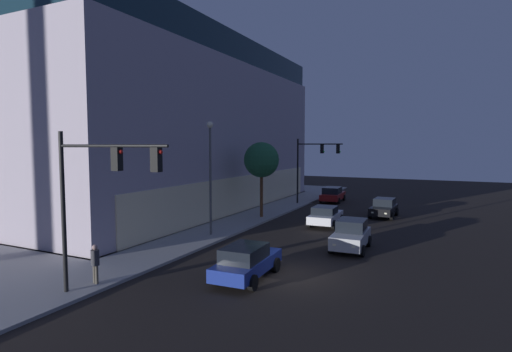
{
  "coord_description": "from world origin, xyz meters",
  "views": [
    {
      "loc": [
        -17.7,
        -6.63,
        6.24
      ],
      "look_at": [
        4.67,
        4.12,
        4.31
      ],
      "focal_mm": 28.07,
      "sensor_mm": 36.0,
      "label": 1
    }
  ],
  "objects_px": {
    "sidewalk_tree": "(262,160)",
    "car_white": "(325,216)",
    "car_blue": "(247,261)",
    "car_black": "(384,208)",
    "car_silver": "(351,235)",
    "traffic_light_near_corner": "(99,182)",
    "street_lamp_sidewalk": "(210,164)",
    "modern_building": "(143,128)",
    "car_red": "(333,194)",
    "pedestrian_waiting": "(95,261)",
    "traffic_light_far_corner": "(314,159)"
  },
  "relations": [
    {
      "from": "car_blue",
      "to": "pedestrian_waiting",
      "type": "bearing_deg",
      "value": 124.63
    },
    {
      "from": "street_lamp_sidewalk",
      "to": "car_silver",
      "type": "distance_m",
      "value": 10.25
    },
    {
      "from": "street_lamp_sidewalk",
      "to": "car_silver",
      "type": "bearing_deg",
      "value": -85.4
    },
    {
      "from": "pedestrian_waiting",
      "to": "car_red",
      "type": "height_order",
      "value": "pedestrian_waiting"
    },
    {
      "from": "modern_building",
      "to": "traffic_light_near_corner",
      "type": "distance_m",
      "value": 27.02
    },
    {
      "from": "car_silver",
      "to": "car_white",
      "type": "height_order",
      "value": "car_silver"
    },
    {
      "from": "street_lamp_sidewalk",
      "to": "car_white",
      "type": "xyz_separation_m",
      "value": [
        6.99,
        -6.02,
        -4.19
      ]
    },
    {
      "from": "modern_building",
      "to": "pedestrian_waiting",
      "type": "relative_size",
      "value": 20.37
    },
    {
      "from": "traffic_light_far_corner",
      "to": "car_red",
      "type": "relative_size",
      "value": 1.4
    },
    {
      "from": "street_lamp_sidewalk",
      "to": "car_blue",
      "type": "distance_m",
      "value": 9.94
    },
    {
      "from": "traffic_light_far_corner",
      "to": "car_black",
      "type": "xyz_separation_m",
      "value": [
        -3.76,
        -7.58,
        -4.04
      ]
    },
    {
      "from": "car_blue",
      "to": "car_silver",
      "type": "xyz_separation_m",
      "value": [
        7.39,
        -3.24,
        0.05
      ]
    },
    {
      "from": "traffic_light_near_corner",
      "to": "pedestrian_waiting",
      "type": "height_order",
      "value": "traffic_light_near_corner"
    },
    {
      "from": "modern_building",
      "to": "traffic_light_near_corner",
      "type": "xyz_separation_m",
      "value": [
        -21.2,
        -16.43,
        -3.25
      ]
    },
    {
      "from": "sidewalk_tree",
      "to": "pedestrian_waiting",
      "type": "distance_m",
      "value": 18.47
    },
    {
      "from": "pedestrian_waiting",
      "to": "car_black",
      "type": "height_order",
      "value": "pedestrian_waiting"
    },
    {
      "from": "sidewalk_tree",
      "to": "car_white",
      "type": "distance_m",
      "value": 7.14
    },
    {
      "from": "car_blue",
      "to": "car_black",
      "type": "distance_m",
      "value": 19.91
    },
    {
      "from": "sidewalk_tree",
      "to": "car_black",
      "type": "distance_m",
      "value": 11.49
    },
    {
      "from": "street_lamp_sidewalk",
      "to": "sidewalk_tree",
      "type": "distance_m",
      "value": 7.63
    },
    {
      "from": "sidewalk_tree",
      "to": "car_silver",
      "type": "height_order",
      "value": "sidewalk_tree"
    },
    {
      "from": "modern_building",
      "to": "traffic_light_near_corner",
      "type": "bearing_deg",
      "value": -142.23
    },
    {
      "from": "street_lamp_sidewalk",
      "to": "car_red",
      "type": "bearing_deg",
      "value": -8.8
    },
    {
      "from": "traffic_light_near_corner",
      "to": "street_lamp_sidewalk",
      "type": "xyz_separation_m",
      "value": [
        11.56,
        2.15,
        0.19
      ]
    },
    {
      "from": "car_blue",
      "to": "traffic_light_near_corner",
      "type": "bearing_deg",
      "value": 141.07
    },
    {
      "from": "pedestrian_waiting",
      "to": "car_white",
      "type": "relative_size",
      "value": 0.4
    },
    {
      "from": "car_blue",
      "to": "car_red",
      "type": "relative_size",
      "value": 0.96
    },
    {
      "from": "sidewalk_tree",
      "to": "pedestrian_waiting",
      "type": "height_order",
      "value": "sidewalk_tree"
    },
    {
      "from": "traffic_light_far_corner",
      "to": "car_red",
      "type": "height_order",
      "value": "traffic_light_far_corner"
    },
    {
      "from": "modern_building",
      "to": "sidewalk_tree",
      "type": "relative_size",
      "value": 5.57
    },
    {
      "from": "pedestrian_waiting",
      "to": "street_lamp_sidewalk",
      "type": "bearing_deg",
      "value": 3.27
    },
    {
      "from": "traffic_light_far_corner",
      "to": "sidewalk_tree",
      "type": "xyz_separation_m",
      "value": [
        -9.12,
        1.69,
        0.12
      ]
    },
    {
      "from": "car_blue",
      "to": "car_red",
      "type": "distance_m",
      "value": 26.92
    },
    {
      "from": "street_lamp_sidewalk",
      "to": "car_silver",
      "type": "xyz_separation_m",
      "value": [
        0.75,
        -9.36,
        -4.1
      ]
    },
    {
      "from": "street_lamp_sidewalk",
      "to": "car_black",
      "type": "relative_size",
      "value": 1.85
    },
    {
      "from": "sidewalk_tree",
      "to": "car_white",
      "type": "xyz_separation_m",
      "value": [
        -0.63,
        -5.75,
        -4.18
      ]
    },
    {
      "from": "street_lamp_sidewalk",
      "to": "car_white",
      "type": "distance_m",
      "value": 10.14
    },
    {
      "from": "street_lamp_sidewalk",
      "to": "sidewalk_tree",
      "type": "height_order",
      "value": "street_lamp_sidewalk"
    },
    {
      "from": "traffic_light_far_corner",
      "to": "car_black",
      "type": "bearing_deg",
      "value": -116.41
    },
    {
      "from": "car_white",
      "to": "car_red",
      "type": "bearing_deg",
      "value": 12.51
    },
    {
      "from": "car_blue",
      "to": "car_white",
      "type": "distance_m",
      "value": 13.63
    },
    {
      "from": "car_silver",
      "to": "street_lamp_sidewalk",
      "type": "bearing_deg",
      "value": 94.6
    },
    {
      "from": "modern_building",
      "to": "car_black",
      "type": "bearing_deg",
      "value": -82.02
    },
    {
      "from": "car_silver",
      "to": "car_red",
      "type": "relative_size",
      "value": 0.86
    },
    {
      "from": "street_lamp_sidewalk",
      "to": "car_red",
      "type": "height_order",
      "value": "street_lamp_sidewalk"
    },
    {
      "from": "sidewalk_tree",
      "to": "car_blue",
      "type": "xyz_separation_m",
      "value": [
        -14.26,
        -5.85,
        -4.14
      ]
    },
    {
      "from": "sidewalk_tree",
      "to": "pedestrian_waiting",
      "type": "xyz_separation_m",
      "value": [
        -18.08,
        -0.33,
        -3.8
      ]
    },
    {
      "from": "traffic_light_near_corner",
      "to": "car_silver",
      "type": "xyz_separation_m",
      "value": [
        12.31,
        -7.21,
        -3.91
      ]
    },
    {
      "from": "car_black",
      "to": "car_red",
      "type": "height_order",
      "value": "car_red"
    },
    {
      "from": "modern_building",
      "to": "sidewalk_tree",
      "type": "xyz_separation_m",
      "value": [
        -2.02,
        -14.55,
        -3.07
      ]
    }
  ]
}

